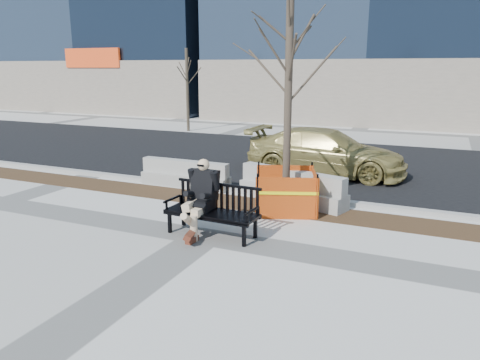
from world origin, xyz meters
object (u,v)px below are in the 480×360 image
object	(u,v)px
seated_man	(202,232)
jersey_barrier_left	(185,186)
sedan	(325,174)
bench	(212,235)
jersey_barrier_right	(291,202)
tree_fence	(285,210)

from	to	relation	value
seated_man	jersey_barrier_left	bearing A→B (deg)	128.31
seated_man	sedan	xyz separation A→B (m)	(1.11, 6.69, 0.00)
bench	seated_man	xyz separation A→B (m)	(-0.28, 0.07, 0.00)
bench	sedan	xyz separation A→B (m)	(0.83, 6.76, 0.00)
jersey_barrier_right	jersey_barrier_left	bearing A→B (deg)	-168.11
tree_fence	sedan	size ratio (longest dim) A/B	1.06
sedan	jersey_barrier_left	distance (m)	4.85
bench	jersey_barrier_left	bearing A→B (deg)	130.83
jersey_barrier_left	jersey_barrier_right	distance (m)	3.48
seated_man	jersey_barrier_left	world-z (taller)	seated_man
bench	tree_fence	size ratio (longest dim) A/B	0.37
bench	jersey_barrier_right	distance (m)	3.20
jersey_barrier_right	tree_fence	bearing A→B (deg)	-66.40
seated_man	tree_fence	bearing A→B (deg)	65.11
bench	seated_man	world-z (taller)	seated_man
tree_fence	jersey_barrier_right	world-z (taller)	tree_fence
tree_fence	jersey_barrier_right	size ratio (longest dim) A/B	1.78
bench	jersey_barrier_left	distance (m)	4.32
seated_man	jersey_barrier_left	distance (m)	4.09
sedan	jersey_barrier_right	bearing A→B (deg)	-178.90
seated_man	sedan	bearing A→B (deg)	83.31
tree_fence	sedan	xyz separation A→B (m)	(-0.07, 4.44, 0.00)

